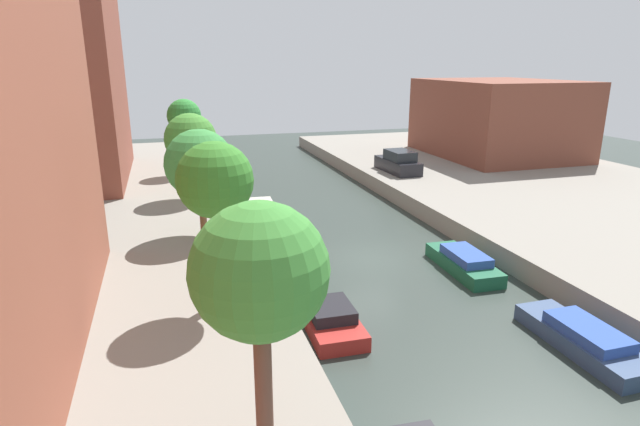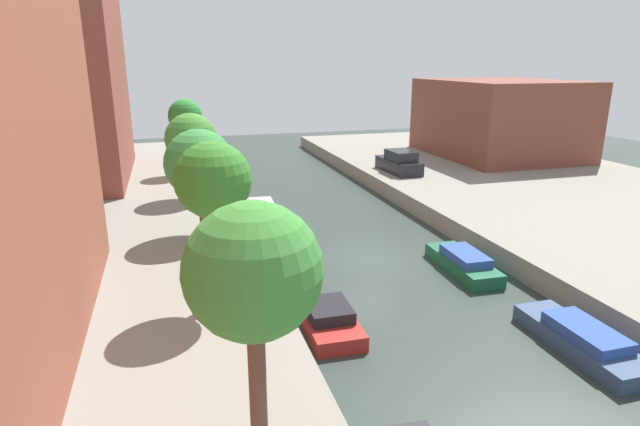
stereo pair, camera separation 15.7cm
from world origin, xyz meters
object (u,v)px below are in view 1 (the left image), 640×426
Objects in this scene: street_tree_3 at (191,139)px; moored_boat_left_2 at (331,321)px; parked_car at (398,163)px; street_tree_0 at (260,274)px; street_tree_2 at (200,164)px; moored_boat_left_4 at (261,211)px; street_tree_1 at (215,182)px; moored_boat_right_1 at (583,339)px; low_block_right at (497,118)px; moored_boat_left_3 at (289,248)px; moored_boat_right_2 at (464,262)px; street_tree_4 at (184,117)px.

moored_boat_left_2 is at bearing -77.32° from street_tree_3.
street_tree_0 is at bearing -119.98° from parked_car.
moored_boat_left_4 is at bearing 55.32° from street_tree_2.
moored_boat_right_1 is (10.54, -4.44, -4.68)m from street_tree_1.
street_tree_0 is at bearing -130.90° from low_block_right.
low_block_right reaches higher than moored_boat_left_3.
moored_boat_left_3 is 7.85m from moored_boat_right_2.
low_block_right is 23.61m from moored_boat_left_4.
street_tree_4 is 1.19× the size of moored_boat_right_2.
street_tree_1 reaches higher than moored_boat_left_3.
street_tree_2 is 17.74m from parked_car.
moored_boat_right_2 is at bearing 24.99° from moored_boat_left_2.
street_tree_2 is 0.94× the size of street_tree_4.
moored_boat_right_2 is at bearing -25.96° from street_tree_2.
street_tree_1 is at bearing 161.72° from moored_boat_left_2.
street_tree_2 is (0.00, 7.17, -0.79)m from street_tree_1.
moored_boat_left_2 is (3.42, 6.48, -4.76)m from street_tree_0.
moored_boat_left_3 is 1.05× the size of moored_boat_left_4.
street_tree_1 is at bearing -168.46° from moored_boat_right_2.
moored_boat_left_2 is 0.70× the size of moored_boat_left_3.
street_tree_4 is at bearing 111.85° from moored_boat_left_4.
street_tree_2 is at bearing -90.00° from street_tree_4.
moored_boat_left_3 is (-10.57, -10.90, -1.41)m from parked_car.
street_tree_0 is 15.29m from moored_boat_left_3.
street_tree_3 is (-0.00, 21.66, -0.75)m from street_tree_0.
parked_car is 15.72m from moored_boat_right_2.
street_tree_0 is 15.00m from moored_boat_right_2.
moored_boat_right_2 reaches higher than moored_boat_left_2.
parked_car is 1.37× the size of moored_boat_left_2.
parked_car is (-10.70, -4.04, -2.40)m from low_block_right.
street_tree_0 is at bearing -117.80° from moored_boat_left_2.
moored_boat_left_2 is (-10.94, -18.40, -1.28)m from parked_car.
low_block_right is at bearing 29.44° from street_tree_2.
street_tree_1 reaches higher than street_tree_3.
moored_boat_left_3 is (0.37, 7.51, -0.13)m from moored_boat_left_2.
moored_boat_left_4 is (-10.81, -4.98, -1.24)m from parked_car.
street_tree_2 is 5.57m from moored_boat_left_3.
moored_boat_left_3 is (3.79, 13.98, -4.89)m from street_tree_0.
street_tree_3 is at bearing 90.00° from street_tree_1.
street_tree_4 is (0.00, 13.96, 0.67)m from street_tree_2.
moored_boat_left_4 is (3.54, 5.12, -3.84)m from street_tree_2.
parked_car is (14.35, 10.10, -2.60)m from street_tree_2.
street_tree_1 is at bearing -90.00° from street_tree_4.
street_tree_2 is at bearing 154.04° from moored_boat_right_2.
moored_boat_left_4 is at bearing -26.42° from street_tree_3.
street_tree_4 is 28.03m from moored_boat_right_1.
street_tree_1 reaches higher than street_tree_4.
moored_boat_left_2 is (-21.64, -22.44, -3.67)m from low_block_right.
moored_boat_left_3 is (3.79, -14.76, -4.68)m from street_tree_4.
low_block_right is 3.93× the size of moored_boat_left_2.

